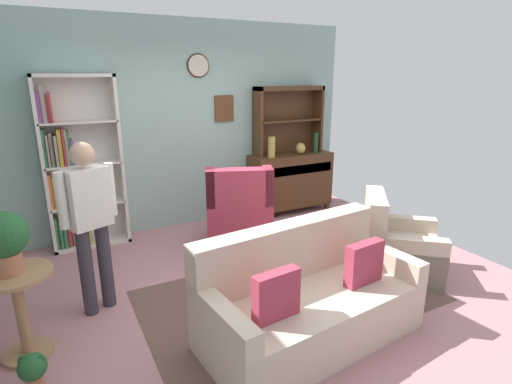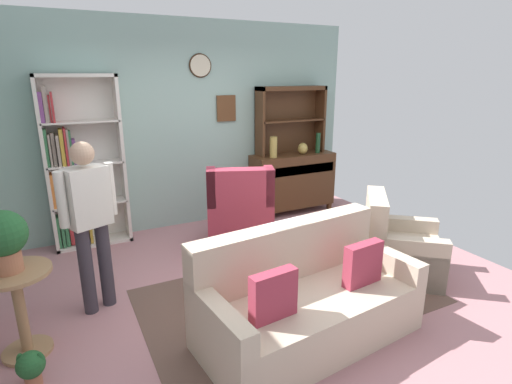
{
  "view_description": "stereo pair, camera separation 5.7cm",
  "coord_description": "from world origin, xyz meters",
  "px_view_note": "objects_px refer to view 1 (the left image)",
  "views": [
    {
      "loc": [
        -1.71,
        -3.24,
        2.1
      ],
      "look_at": [
        0.1,
        0.2,
        0.95
      ],
      "focal_mm": 28.18,
      "sensor_mm": 36.0,
      "label": 1
    },
    {
      "loc": [
        -1.66,
        -3.27,
        2.1
      ],
      "look_at": [
        0.1,
        0.2,
        0.95
      ],
      "focal_mm": 28.18,
      "sensor_mm": 36.0,
      "label": 2
    }
  ],
  "objects_px": {
    "sideboard": "(290,180)",
    "bottle_wine": "(316,143)",
    "armchair_floral": "(397,249)",
    "wingback_chair": "(239,218)",
    "bookshelf": "(76,168)",
    "vase_round": "(301,148)",
    "couch_floral": "(307,301)",
    "plant_stand": "(20,305)",
    "coffee_table": "(250,257)",
    "book_stack": "(257,243)",
    "sideboard_hutch": "(288,111)",
    "potted_plant_large": "(2,238)",
    "vase_tall": "(271,147)",
    "person_reading": "(90,217)",
    "potted_plant_small": "(33,369)"
  },
  "relations": [
    {
      "from": "bottle_wine",
      "to": "sideboard_hutch",
      "type": "bearing_deg",
      "value": 153.04
    },
    {
      "from": "vase_round",
      "to": "couch_floral",
      "type": "bearing_deg",
      "value": -122.42
    },
    {
      "from": "armchair_floral",
      "to": "coffee_table",
      "type": "height_order",
      "value": "armchair_floral"
    },
    {
      "from": "vase_round",
      "to": "bottle_wine",
      "type": "distance_m",
      "value": 0.27
    },
    {
      "from": "sideboard_hutch",
      "to": "potted_plant_large",
      "type": "bearing_deg",
      "value": -150.83
    },
    {
      "from": "couch_floral",
      "to": "wingback_chair",
      "type": "relative_size",
      "value": 1.79
    },
    {
      "from": "sideboard_hutch",
      "to": "bottle_wine",
      "type": "distance_m",
      "value": 0.65
    },
    {
      "from": "vase_round",
      "to": "couch_floral",
      "type": "height_order",
      "value": "vase_round"
    },
    {
      "from": "plant_stand",
      "to": "couch_floral",
      "type": "bearing_deg",
      "value": -20.98
    },
    {
      "from": "potted_plant_small",
      "to": "book_stack",
      "type": "height_order",
      "value": "book_stack"
    },
    {
      "from": "couch_floral",
      "to": "potted_plant_small",
      "type": "height_order",
      "value": "couch_floral"
    },
    {
      "from": "vase_tall",
      "to": "vase_round",
      "type": "xyz_separation_m",
      "value": [
        0.52,
        0.01,
        -0.07
      ]
    },
    {
      "from": "bookshelf",
      "to": "person_reading",
      "type": "bearing_deg",
      "value": -91.07
    },
    {
      "from": "wingback_chair",
      "to": "person_reading",
      "type": "height_order",
      "value": "person_reading"
    },
    {
      "from": "coffee_table",
      "to": "couch_floral",
      "type": "bearing_deg",
      "value": -84.95
    },
    {
      "from": "coffee_table",
      "to": "wingback_chair",
      "type": "bearing_deg",
      "value": 70.82
    },
    {
      "from": "armchair_floral",
      "to": "wingback_chair",
      "type": "bearing_deg",
      "value": 129.86
    },
    {
      "from": "couch_floral",
      "to": "coffee_table",
      "type": "relative_size",
      "value": 2.35
    },
    {
      "from": "potted_plant_large",
      "to": "book_stack",
      "type": "height_order",
      "value": "potted_plant_large"
    },
    {
      "from": "couch_floral",
      "to": "coffee_table",
      "type": "bearing_deg",
      "value": 95.05
    },
    {
      "from": "book_stack",
      "to": "coffee_table",
      "type": "bearing_deg",
      "value": -163.89
    },
    {
      "from": "sideboard",
      "to": "vase_tall",
      "type": "xyz_separation_m",
      "value": [
        -0.39,
        -0.08,
        0.56
      ]
    },
    {
      "from": "coffee_table",
      "to": "book_stack",
      "type": "xyz_separation_m",
      "value": [
        0.09,
        0.03,
        0.11
      ]
    },
    {
      "from": "bookshelf",
      "to": "sideboard_hutch",
      "type": "bearing_deg",
      "value": 0.47
    },
    {
      "from": "bottle_wine",
      "to": "couch_floral",
      "type": "distance_m",
      "value": 3.37
    },
    {
      "from": "person_reading",
      "to": "plant_stand",
      "type": "bearing_deg",
      "value": -144.95
    },
    {
      "from": "vase_tall",
      "to": "couch_floral",
      "type": "relative_size",
      "value": 0.16
    },
    {
      "from": "vase_tall",
      "to": "potted_plant_small",
      "type": "relative_size",
      "value": 1.15
    },
    {
      "from": "sideboard",
      "to": "plant_stand",
      "type": "height_order",
      "value": "sideboard"
    },
    {
      "from": "book_stack",
      "to": "armchair_floral",
      "type": "bearing_deg",
      "value": -17.66
    },
    {
      "from": "plant_stand",
      "to": "book_stack",
      "type": "xyz_separation_m",
      "value": [
        2.07,
        0.11,
        0.03
      ]
    },
    {
      "from": "plant_stand",
      "to": "person_reading",
      "type": "xyz_separation_m",
      "value": [
        0.59,
        0.41,
        0.47
      ]
    },
    {
      "from": "sideboard",
      "to": "vase_tall",
      "type": "relative_size",
      "value": 4.32
    },
    {
      "from": "wingback_chair",
      "to": "person_reading",
      "type": "relative_size",
      "value": 0.67
    },
    {
      "from": "vase_tall",
      "to": "couch_floral",
      "type": "height_order",
      "value": "vase_tall"
    },
    {
      "from": "bookshelf",
      "to": "potted_plant_large",
      "type": "bearing_deg",
      "value": -107.78
    },
    {
      "from": "wingback_chair",
      "to": "coffee_table",
      "type": "xyz_separation_m",
      "value": [
        -0.35,
        -1.0,
        -0.03
      ]
    },
    {
      "from": "couch_floral",
      "to": "vase_round",
      "type": "bearing_deg",
      "value": 57.58
    },
    {
      "from": "vase_round",
      "to": "bottle_wine",
      "type": "bearing_deg",
      "value": -4.95
    },
    {
      "from": "potted_plant_small",
      "to": "vase_tall",
      "type": "bearing_deg",
      "value": 35.51
    },
    {
      "from": "bookshelf",
      "to": "coffee_table",
      "type": "distance_m",
      "value": 2.46
    },
    {
      "from": "armchair_floral",
      "to": "bottle_wine",
      "type": "bearing_deg",
      "value": 77.63
    },
    {
      "from": "book_stack",
      "to": "couch_floral",
      "type": "bearing_deg",
      "value": -90.74
    },
    {
      "from": "potted_plant_small",
      "to": "sideboard",
      "type": "bearing_deg",
      "value": 33.35
    },
    {
      "from": "armchair_floral",
      "to": "sideboard_hutch",
      "type": "bearing_deg",
      "value": 87.78
    },
    {
      "from": "bookshelf",
      "to": "sideboard",
      "type": "bearing_deg",
      "value": -1.61
    },
    {
      "from": "potted_plant_large",
      "to": "bottle_wine",
      "type": "bearing_deg",
      "value": 24.47
    },
    {
      "from": "sideboard",
      "to": "bottle_wine",
      "type": "relative_size",
      "value": 4.2
    },
    {
      "from": "wingback_chair",
      "to": "sideboard",
      "type": "bearing_deg",
      "value": 33.53
    },
    {
      "from": "bottle_wine",
      "to": "couch_floral",
      "type": "relative_size",
      "value": 0.16
    }
  ]
}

